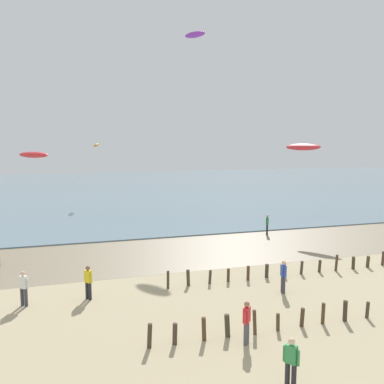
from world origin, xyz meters
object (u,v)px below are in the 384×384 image
person_mid_beach (24,287)px  kite_aloft_8 (34,155)px  person_left_flank (291,362)px  kite_aloft_6 (195,35)px  kite_aloft_4 (303,147)px  person_nearest_camera (88,281)px  person_right_flank (247,321)px  person_trailing_behind (267,224)px  person_by_waterline (283,276)px  kite_aloft_1 (96,145)px

person_mid_beach → kite_aloft_8: (-0.07, 10.30, 5.95)m
person_left_flank → kite_aloft_6: (5.90, 29.84, 17.36)m
person_left_flank → kite_aloft_8: 22.52m
kite_aloft_4 → kite_aloft_6: kite_aloft_6 is taller
person_nearest_camera → person_right_flank: same height
person_nearest_camera → person_trailing_behind: (15.05, 10.42, 0.00)m
person_by_waterline → person_left_flank: size_ratio=1.00×
kite_aloft_4 → kite_aloft_8: size_ratio=1.19×
person_mid_beach → kite_aloft_8: kite_aloft_8 is taller
person_trailing_behind → kite_aloft_4: kite_aloft_4 is taller
person_by_waterline → kite_aloft_8: size_ratio=0.63×
person_right_flank → kite_aloft_6: 32.42m
kite_aloft_1 → person_right_flank: bearing=12.1°
person_trailing_behind → kite_aloft_6: bearing=108.7°
person_right_flank → kite_aloft_8: size_ratio=0.63×
person_nearest_camera → kite_aloft_6: bearing=60.1°
person_mid_beach → kite_aloft_6: size_ratio=0.69×
kite_aloft_6 → kite_aloft_8: 21.16m
person_mid_beach → kite_aloft_8: 11.90m
person_by_waterline → kite_aloft_6: size_ratio=0.69×
kite_aloft_4 → kite_aloft_6: bearing=-173.1°
kite_aloft_8 → person_trailing_behind: bearing=45.2°
person_nearest_camera → person_by_waterline: bearing=-11.3°
person_nearest_camera → person_mid_beach: (-2.98, 0.01, 0.00)m
kite_aloft_1 → kite_aloft_6: (9.11, -12.05, 10.98)m
person_mid_beach → person_left_flank: 12.96m
person_trailing_behind → kite_aloft_1: bearing=119.6°
kite_aloft_1 → kite_aloft_6: size_ratio=0.85×
person_left_flank → kite_aloft_8: kite_aloft_8 is taller
person_by_waterline → kite_aloft_8: (-12.77, 12.25, 5.95)m
person_left_flank → kite_aloft_6: 35.02m
kite_aloft_4 → person_left_flank: bearing=-64.5°
person_nearest_camera → kite_aloft_4: (18.91, 11.56, 6.38)m
person_nearest_camera → kite_aloft_4: 23.06m
kite_aloft_8 → kite_aloft_6: bearing=78.9°
kite_aloft_6 → person_by_waterline: bearing=140.5°
person_nearest_camera → kite_aloft_8: size_ratio=0.63×
person_by_waterline → person_trailing_behind: size_ratio=1.00×
person_left_flank → kite_aloft_1: (-3.21, 41.89, 6.38)m
person_by_waterline → person_left_flank: bearing=-117.3°
kite_aloft_6 → person_mid_beach: bearing=109.7°
person_trailing_behind → kite_aloft_4: size_ratio=0.53×
person_right_flank → kite_aloft_4: 23.21m
person_by_waterline → kite_aloft_1: (-7.13, 34.30, 6.38)m
person_mid_beach → person_left_flank: (8.78, -9.54, 0.00)m
person_left_flank → person_trailing_behind: (9.25, 19.96, 0.00)m
person_left_flank → person_right_flank: same height
person_left_flank → person_right_flank: size_ratio=1.00×
person_right_flank → kite_aloft_4: (13.24, 17.96, 6.38)m
person_right_flank → kite_aloft_1: kite_aloft_1 is taller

